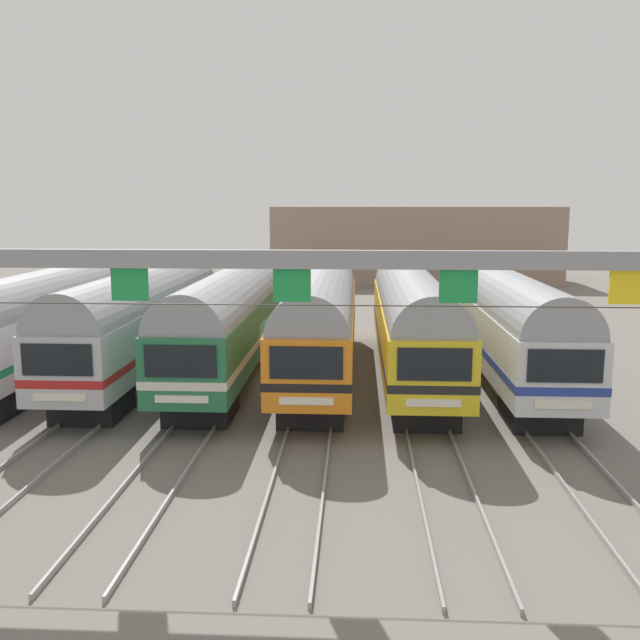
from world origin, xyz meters
The scene contains 10 objects.
ground_plane centered at (0.00, 0.00, 0.00)m, with size 160.00×160.00×0.00m, color slate.
track_bed centered at (0.00, 17.00, 0.07)m, with size 21.22×70.00×0.15m.
commuter_train_white centered at (-9.86, 0.00, 2.69)m, with size 2.88×18.06×5.05m.
commuter_train_stainless centered at (-5.92, 0.00, 2.69)m, with size 2.88×18.06×5.05m.
commuter_train_green centered at (-1.97, -0.01, 2.69)m, with size 2.88×18.06×4.77m.
commuter_train_orange centered at (1.97, 0.00, 2.69)m, with size 2.88×18.06×5.05m.
commuter_train_yellow centered at (5.92, -0.01, 2.69)m, with size 2.88×18.06×4.77m.
commuter_train_silver centered at (9.86, 0.00, 2.69)m, with size 2.88×18.06×5.05m.
catenary_gantry centered at (0.00, -13.50, 5.33)m, with size 24.96×0.44×6.97m.
maintenance_building centered at (9.02, 39.99, 3.65)m, with size 27.37×10.00×7.31m, color gray.
Camera 1 is at (3.53, -30.01, 7.54)m, focal length 39.16 mm.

